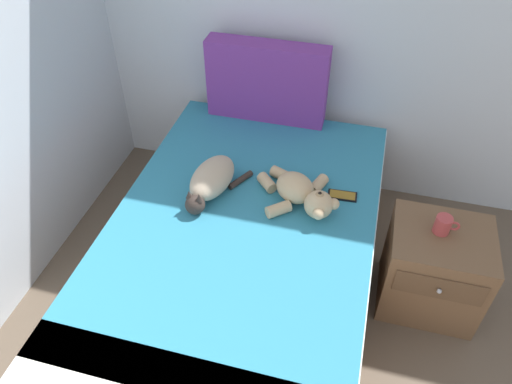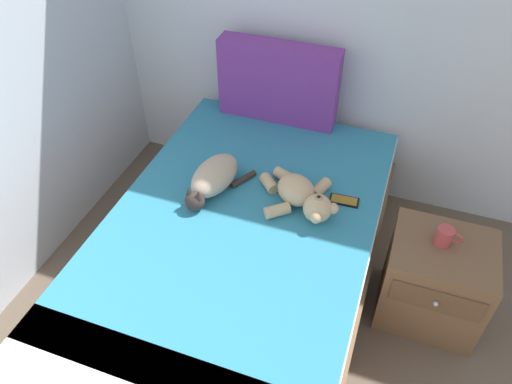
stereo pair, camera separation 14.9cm
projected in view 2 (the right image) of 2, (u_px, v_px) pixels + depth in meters
The scene contains 8 objects.
wall_back at pixel (461, 8), 2.46m from camera, with size 4.06×0.06×2.59m, color silver.
bed at pixel (239, 262), 2.54m from camera, with size 1.32×2.09×0.56m.
patterned_cushion at pixel (278, 83), 2.88m from camera, with size 0.72×0.14×0.48m.
cat at pixel (213, 178), 2.50m from camera, with size 0.30×0.42×0.15m.
teddy_bear at pixel (302, 196), 2.41m from camera, with size 0.45×0.37×0.15m.
cell_phone at pixel (344, 200), 2.47m from camera, with size 0.15×0.08×0.01m.
nightstand at pixel (434, 281), 2.48m from camera, with size 0.49×0.45×0.51m.
mug at pixel (445, 236), 2.30m from camera, with size 0.12×0.08×0.09m.
Camera 2 is at (1.81, 1.07, 2.26)m, focal length 34.13 mm.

